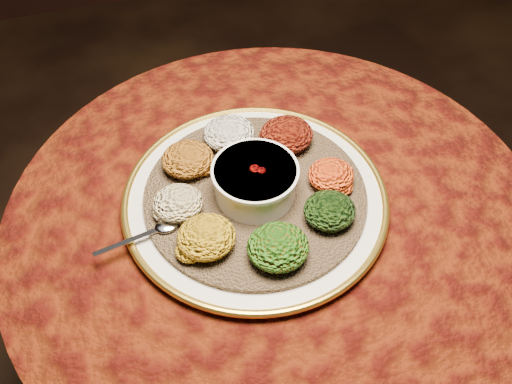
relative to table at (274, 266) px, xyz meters
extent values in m
plane|color=black|center=(0.00, 0.00, -0.55)|extent=(4.00, 4.00, 0.00)
cylinder|color=black|center=(0.00, 0.00, -0.53)|extent=(0.44, 0.44, 0.04)
cylinder|color=black|center=(0.00, 0.00, -0.21)|extent=(0.12, 0.12, 0.68)
cylinder|color=black|center=(0.00, 0.00, 0.15)|extent=(0.80, 0.80, 0.04)
cylinder|color=#431305|center=(0.00, 0.00, 0.00)|extent=(0.93, 0.93, 0.34)
cylinder|color=#431305|center=(0.00, 0.00, 0.17)|extent=(0.96, 0.96, 0.01)
cylinder|color=beige|center=(-0.03, 0.03, 0.19)|extent=(0.59, 0.59, 0.02)
torus|color=gold|center=(-0.03, 0.03, 0.20)|extent=(0.47, 0.47, 0.01)
cylinder|color=brown|center=(-0.03, 0.03, 0.20)|extent=(0.40, 0.40, 0.01)
cylinder|color=silver|center=(-0.03, 0.03, 0.24)|extent=(0.14, 0.14, 0.06)
cylinder|color=silver|center=(-0.03, 0.03, 0.27)|extent=(0.15, 0.15, 0.01)
cylinder|color=#620804|center=(-0.03, 0.03, 0.26)|extent=(0.12, 0.12, 0.01)
ellipsoid|color=silver|center=(-0.19, 0.00, 0.21)|extent=(0.04, 0.03, 0.01)
cube|color=silver|center=(-0.26, -0.02, 0.21)|extent=(0.11, 0.03, 0.00)
ellipsoid|color=beige|center=(-0.04, 0.16, 0.23)|extent=(0.10, 0.09, 0.05)
ellipsoid|color=black|center=(0.06, 0.13, 0.23)|extent=(0.10, 0.09, 0.05)
ellipsoid|color=#A76C0D|center=(0.10, 0.01, 0.23)|extent=(0.08, 0.08, 0.04)
ellipsoid|color=black|center=(0.07, -0.06, 0.23)|extent=(0.09, 0.08, 0.04)
ellipsoid|color=#8F3209|center=(-0.03, -0.11, 0.23)|extent=(0.10, 0.09, 0.05)
ellipsoid|color=#B78910|center=(-0.14, -0.06, 0.23)|extent=(0.10, 0.09, 0.05)
ellipsoid|color=maroon|center=(-0.17, 0.03, 0.23)|extent=(0.08, 0.08, 0.04)
ellipsoid|color=#8C4B10|center=(-0.13, 0.12, 0.23)|extent=(0.09, 0.09, 0.04)
camera|label=1|loc=(-0.21, -0.59, 0.97)|focal=40.00mm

